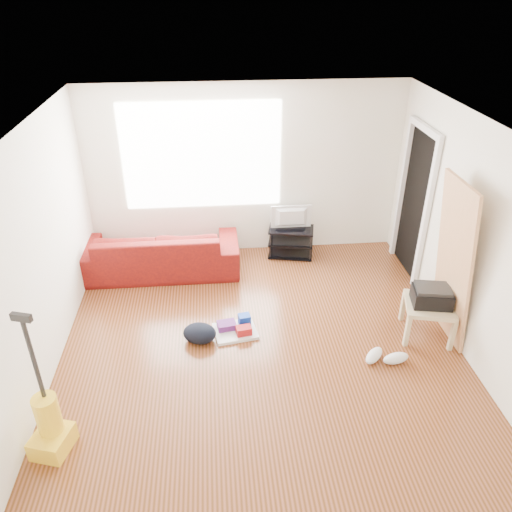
{
  "coord_description": "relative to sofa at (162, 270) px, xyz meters",
  "views": [
    {
      "loc": [
        -0.47,
        -4.26,
        3.76
      ],
      "look_at": [
        -0.02,
        0.6,
        0.95
      ],
      "focal_mm": 35.0,
      "sensor_mm": 36.0,
      "label": 1
    }
  ],
  "objects": [
    {
      "name": "room",
      "position": [
        1.33,
        -1.8,
        1.25
      ],
      "size": [
        4.51,
        5.01,
        2.51
      ],
      "color": "#4E2A0D",
      "rests_on": "ground"
    },
    {
      "name": "sofa",
      "position": [
        0.0,
        0.0,
        0.0
      ],
      "size": [
        2.22,
        0.87,
        0.65
      ],
      "primitive_type": "imported",
      "rotation": [
        0.0,
        0.0,
        3.14
      ],
      "color": "#3E090D",
      "rests_on": "ground"
    },
    {
      "name": "tv_stand",
      "position": [
        1.91,
        0.27,
        0.23
      ],
      "size": [
        0.71,
        0.5,
        0.45
      ],
      "rotation": [
        0.0,
        0.0,
        -0.21
      ],
      "color": "black",
      "rests_on": "ground"
    },
    {
      "name": "tv",
      "position": [
        1.91,
        0.27,
        0.62
      ],
      "size": [
        0.59,
        0.08,
        0.34
      ],
      "primitive_type": "imported",
      "rotation": [
        0.0,
        0.0,
        3.14
      ],
      "color": "black",
      "rests_on": "tv_stand"
    },
    {
      "name": "side_table",
      "position": [
        3.21,
        -1.74,
        0.37
      ],
      "size": [
        0.66,
        0.66,
        0.44
      ],
      "rotation": [
        0.0,
        0.0,
        -0.25
      ],
      "color": "tan",
      "rests_on": "ground"
    },
    {
      "name": "printer",
      "position": [
        3.21,
        -1.74,
        0.55
      ],
      "size": [
        0.48,
        0.4,
        0.22
      ],
      "rotation": [
        0.0,
        0.0,
        -0.19
      ],
      "color": "black",
      "rests_on": "side_table"
    },
    {
      "name": "bucket",
      "position": [
        0.74,
        -0.18,
        0.0
      ],
      "size": [
        0.34,
        0.34,
        0.3
      ],
      "primitive_type": "cylinder",
      "rotation": [
        0.0,
        0.0,
        -0.15
      ],
      "color": "#18379A",
      "rests_on": "ground"
    },
    {
      "name": "toilet_paper",
      "position": [
        0.73,
        -0.17,
        0.21
      ],
      "size": [
        0.13,
        0.13,
        0.12
      ],
      "primitive_type": "cylinder",
      "color": "white",
      "rests_on": "bucket"
    },
    {
      "name": "cleaning_tray",
      "position": [
        0.99,
        -1.5,
        0.05
      ],
      "size": [
        0.55,
        0.47,
        0.18
      ],
      "rotation": [
        0.0,
        0.0,
        0.17
      ],
      "color": "silver",
      "rests_on": "ground"
    },
    {
      "name": "backpack",
      "position": [
        0.56,
        -1.62,
        0.0
      ],
      "size": [
        0.46,
        0.4,
        0.21
      ],
      "primitive_type": "ellipsoid",
      "rotation": [
        0.0,
        0.0,
        -0.28
      ],
      "color": "black",
      "rests_on": "ground"
    },
    {
      "name": "sneakers",
      "position": [
        2.59,
        -2.16,
        0.06
      ],
      "size": [
        0.54,
        0.32,
        0.12
      ],
      "rotation": [
        0.0,
        0.0,
        0.38
      ],
      "color": "silver",
      "rests_on": "ground"
    },
    {
      "name": "vacuum",
      "position": [
        -0.74,
        -2.99,
        0.27
      ],
      "size": [
        0.39,
        0.42,
        1.44
      ],
      "rotation": [
        0.0,
        0.0,
        -0.29
      ],
      "color": "yellow",
      "rests_on": "ground"
    },
    {
      "name": "door_panel",
      "position": [
        3.39,
        -1.73,
        0.0
      ],
      "size": [
        0.24,
        0.77,
        1.92
      ],
      "primitive_type": "cube",
      "rotation": [
        0.0,
        -0.1,
        0.0
      ],
      "color": "tan",
      "rests_on": "ground"
    }
  ]
}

